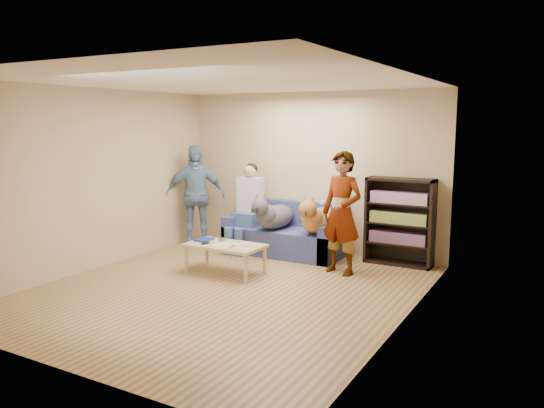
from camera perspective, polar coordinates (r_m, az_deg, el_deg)
The scene contains 27 objects.
ground at distance 6.84m, azimuth -4.99°, elevation -9.24°, with size 5.00×5.00×0.00m, color brown.
ceiling at distance 6.53m, azimuth -5.31°, elevation 13.02°, with size 5.00×5.00×0.00m, color white.
wall_back at distance 8.72m, azimuth 4.20°, elevation 3.42°, with size 4.50×4.50×0.00m, color tan.
wall_front at distance 4.74m, azimuth -22.50°, elevation -1.81°, with size 4.50×4.50×0.00m, color tan.
wall_left at distance 8.04m, azimuth -18.50°, elevation 2.53°, with size 5.00×5.00×0.00m, color tan.
wall_right at distance 5.61m, azimuth 14.16°, elevation 0.16°, with size 5.00×5.00×0.00m, color tan.
blanket at distance 8.09m, azimuth 6.04°, elevation -2.70°, with size 0.46×0.39×0.16m, color #A1A1A5.
person_standing_right at distance 7.45m, azimuth 7.51°, elevation -0.97°, with size 0.63×0.41×1.72m, color gray.
person_standing_left at distance 9.22m, azimuth -8.29°, elevation 0.94°, with size 1.02×0.42×1.74m, color #6D8AAE.
held_controller at distance 7.32m, azimuth 5.50°, elevation 0.16°, with size 0.04×0.12×0.03m, color white.
notebook_blue at distance 7.76m, azimuth -7.32°, elevation -3.80°, with size 0.20×0.26×0.03m, color navy.
papers at distance 7.38m, azimuth -5.21°, elevation -4.45°, with size 0.26×0.20×0.01m, color white.
magazine at distance 7.38m, azimuth -4.93°, elevation -4.35°, with size 0.22×0.17×0.01m, color #BFBA98.
camera_silver at distance 7.65m, azimuth -5.33°, elevation -3.85°, with size 0.11×0.06×0.05m, color #ABAAAF.
controller_a at distance 7.42m, azimuth -2.86°, elevation -4.30°, with size 0.04×0.13×0.03m, color white.
controller_b at distance 7.31m, azimuth -2.67°, elevation -4.50°, with size 0.09×0.06×0.03m, color silver.
headphone_cup_a at distance 7.37m, azimuth -3.89°, elevation -4.45°, with size 0.07×0.07×0.02m, color white.
headphone_cup_b at distance 7.43m, azimuth -3.55°, elevation -4.33°, with size 0.07×0.07×0.02m, color white.
pen_orange at distance 7.38m, azimuth -5.92°, elevation -4.51°, with size 0.01×0.01×0.14m, color #D2601D.
pen_black at distance 7.57m, azimuth -3.57°, elevation -4.12°, with size 0.01×0.01×0.14m, color black.
wallet at distance 7.54m, azimuth -7.18°, elevation -4.21°, with size 0.07×0.12×0.01m, color black.
sofa at distance 8.63m, azimuth 1.47°, elevation -3.47°, with size 1.90×0.85×0.82m.
person_seated at distance 8.75m, azimuth -2.67°, elevation -0.03°, with size 0.40×0.73×1.47m.
dog_gray at distance 8.43m, azimuth 0.07°, elevation -1.22°, with size 0.43×1.26×0.63m.
dog_tan at distance 8.15m, azimuth 4.94°, elevation -1.58°, with size 0.44×1.18×0.64m.
coffee_table at distance 7.50m, azimuth -5.08°, elevation -4.66°, with size 1.10×0.60×0.42m.
bookshelf at distance 8.11m, azimuth 13.59°, elevation -1.65°, with size 1.00×0.34×1.30m.
Camera 1 is at (3.69, -5.36, 2.12)m, focal length 35.00 mm.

